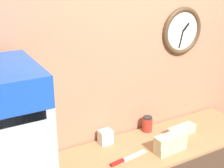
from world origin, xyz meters
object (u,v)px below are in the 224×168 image
sandwich_stack_bottom (170,147)px  sandwich_flat_left (182,130)px  chefs_knife (124,160)px  napkin_dispenser (106,137)px  sandwich_stack_middle (171,139)px  condiment_jar (147,124)px

sandwich_stack_bottom → sandwich_flat_left: size_ratio=1.01×
sandwich_stack_bottom → chefs_knife: 0.41m
sandwich_stack_bottom → napkin_dispenser: bearing=137.3°
sandwich_flat_left → napkin_dispenser: 0.70m
sandwich_stack_bottom → sandwich_stack_middle: bearing=0.0°
sandwich_stack_bottom → condiment_jar: condiment_jar is taller
sandwich_stack_middle → chefs_knife: 0.42m
sandwich_stack_middle → condiment_jar: bearing=84.9°
sandwich_stack_bottom → chefs_knife: (-0.40, 0.07, -0.03)m
sandwich_stack_middle → napkin_dispenser: 0.55m
sandwich_stack_bottom → napkin_dispenser: size_ratio=2.38×
chefs_knife → condiment_jar: size_ratio=2.48×
sandwich_stack_middle → condiment_jar: sandwich_stack_middle is taller
sandwich_stack_middle → napkin_dispenser: size_ratio=2.35×
sandwich_flat_left → sandwich_stack_middle: bearing=-147.5°
sandwich_stack_middle → condiment_jar: 0.37m
sandwich_stack_middle → napkin_dispenser: (-0.40, 0.37, -0.05)m
chefs_knife → condiment_jar: condiment_jar is taller
sandwich_flat_left → condiment_jar: bearing=140.4°
sandwich_stack_bottom → condiment_jar: bearing=84.9°
sandwich_stack_bottom → sandwich_stack_middle: sandwich_stack_middle is taller
sandwich_stack_bottom → chefs_knife: sandwich_stack_bottom is taller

